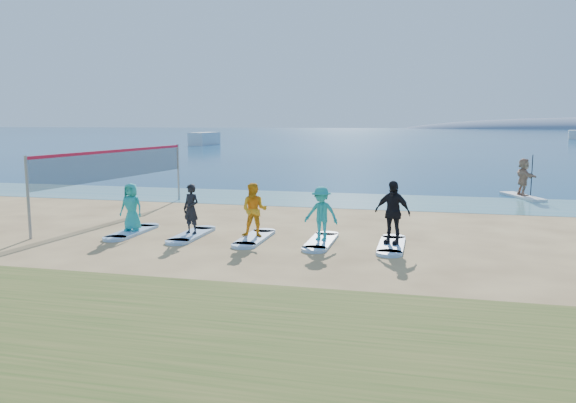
% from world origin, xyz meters
% --- Properties ---
extents(ground, '(600.00, 600.00, 0.00)m').
position_xyz_m(ground, '(0.00, 0.00, 0.00)').
color(ground, tan).
rests_on(ground, ground).
extents(shallow_water, '(600.00, 600.00, 0.00)m').
position_xyz_m(shallow_water, '(0.00, 10.50, 0.01)').
color(shallow_water, teal).
rests_on(shallow_water, ground).
extents(ocean, '(600.00, 600.00, 0.00)m').
position_xyz_m(ocean, '(0.00, 160.00, 0.01)').
color(ocean, navy).
rests_on(ocean, ground).
extents(volleyball_net, '(0.79, 9.06, 2.50)m').
position_xyz_m(volleyball_net, '(-6.63, 4.41, 1.90)').
color(volleyball_net, gray).
rests_on(volleyball_net, ground).
extents(paddleboard, '(1.70, 3.06, 0.12)m').
position_xyz_m(paddleboard, '(8.90, 13.27, 0.06)').
color(paddleboard, silver).
rests_on(paddleboard, ground).
extents(paddleboarder, '(0.95, 1.67, 1.71)m').
position_xyz_m(paddleboarder, '(8.90, 13.27, 0.98)').
color(paddleboarder, tan).
rests_on(paddleboarder, paddleboard).
extents(boat_offshore_a, '(2.56, 6.90, 1.91)m').
position_xyz_m(boat_offshore_a, '(-28.14, 65.70, 0.00)').
color(boat_offshore_a, silver).
rests_on(boat_offshore_a, ground).
extents(boat_offshore_b, '(3.37, 6.04, 1.81)m').
position_xyz_m(boat_offshore_b, '(34.09, 112.06, 0.00)').
color(boat_offshore_b, silver).
rests_on(boat_offshore_b, ground).
extents(surfboard_0, '(0.70, 2.20, 0.09)m').
position_xyz_m(surfboard_0, '(-4.44, 1.42, 0.04)').
color(surfboard_0, '#90B9DF').
rests_on(surfboard_0, ground).
extents(student_0, '(0.74, 0.49, 1.50)m').
position_xyz_m(student_0, '(-4.44, 1.42, 0.84)').
color(student_0, teal).
rests_on(student_0, surfboard_0).
extents(surfboard_1, '(0.70, 2.20, 0.09)m').
position_xyz_m(surfboard_1, '(-2.42, 1.42, 0.04)').
color(surfboard_1, '#90B9DF').
rests_on(surfboard_1, ground).
extents(student_1, '(0.64, 0.52, 1.53)m').
position_xyz_m(student_1, '(-2.42, 1.42, 0.85)').
color(student_1, black).
rests_on(student_1, surfboard_1).
extents(surfboard_2, '(0.70, 2.20, 0.09)m').
position_xyz_m(surfboard_2, '(-0.41, 1.42, 0.04)').
color(surfboard_2, '#90B9DF').
rests_on(surfboard_2, ground).
extents(student_2, '(0.83, 0.68, 1.61)m').
position_xyz_m(student_2, '(-0.41, 1.42, 0.89)').
color(student_2, orange).
rests_on(student_2, surfboard_2).
extents(surfboard_3, '(0.70, 2.20, 0.09)m').
position_xyz_m(surfboard_3, '(1.61, 1.42, 0.04)').
color(surfboard_3, '#90B9DF').
rests_on(surfboard_3, ground).
extents(student_3, '(1.09, 0.75, 1.56)m').
position_xyz_m(student_3, '(1.61, 1.42, 0.87)').
color(student_3, teal).
rests_on(student_3, surfboard_3).
extents(surfboard_4, '(0.70, 2.20, 0.09)m').
position_xyz_m(surfboard_4, '(3.63, 1.42, 0.04)').
color(surfboard_4, '#90B9DF').
rests_on(surfboard_4, ground).
extents(student_4, '(1.13, 0.77, 1.78)m').
position_xyz_m(student_4, '(3.63, 1.42, 0.98)').
color(student_4, black).
rests_on(student_4, surfboard_4).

